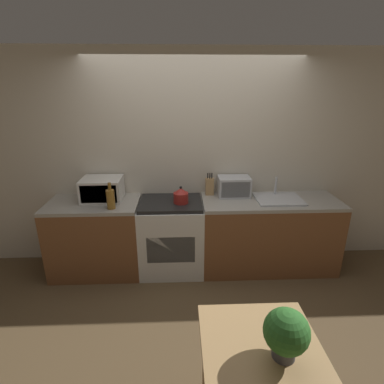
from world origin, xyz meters
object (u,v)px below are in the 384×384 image
(kettle, at_px, (181,196))
(bottle, at_px, (111,199))
(stove_range, at_px, (172,236))
(dining_table, at_px, (259,358))
(microwave, at_px, (102,189))
(toaster_oven, at_px, (234,187))

(kettle, relative_size, bottle, 0.69)
(bottle, bearing_deg, stove_range, 15.43)
(dining_table, bearing_deg, microwave, 124.51)
(toaster_oven, bearing_deg, stove_range, -168.11)
(toaster_oven, xyz_separation_m, dining_table, (-0.19, -2.07, -0.40))
(toaster_oven, height_order, dining_table, toaster_oven)
(dining_table, bearing_deg, stove_range, 106.90)
(toaster_oven, bearing_deg, kettle, -162.49)
(kettle, bearing_deg, microwave, 171.05)
(microwave, distance_m, bottle, 0.32)
(stove_range, relative_size, toaster_oven, 2.35)
(stove_range, height_order, toaster_oven, toaster_oven)
(stove_range, relative_size, bottle, 3.04)
(bottle, relative_size, dining_table, 0.40)
(dining_table, bearing_deg, bottle, 125.31)
(bottle, xyz_separation_m, dining_table, (1.23, -1.73, -0.39))
(microwave, height_order, toaster_oven, microwave)
(kettle, relative_size, microwave, 0.44)
(microwave, xyz_separation_m, toaster_oven, (1.57, 0.06, -0.01))
(stove_range, height_order, microwave, microwave)
(bottle, bearing_deg, toaster_oven, 13.52)
(microwave, bearing_deg, kettle, -8.95)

